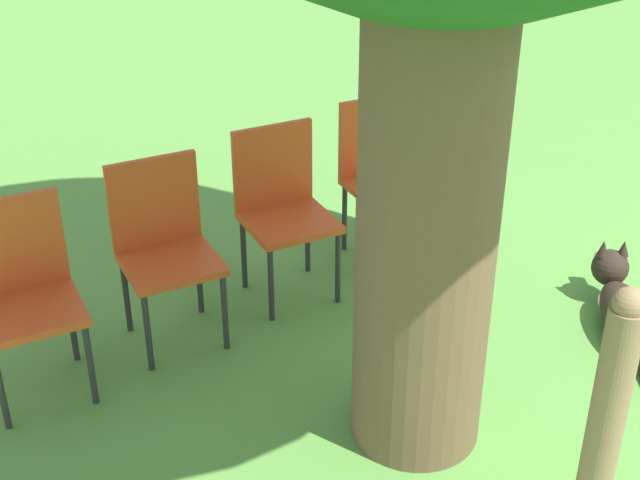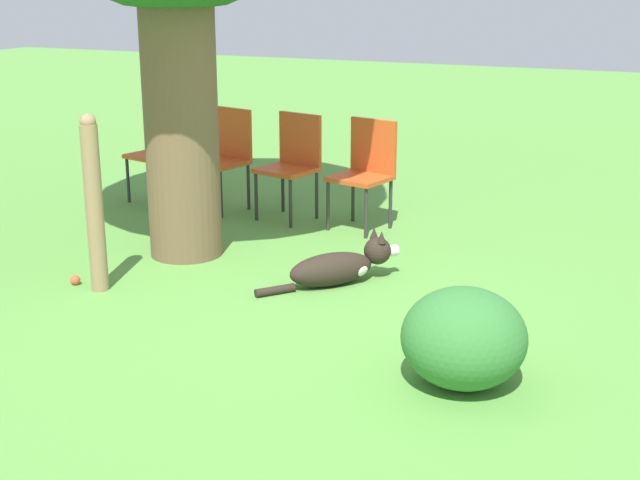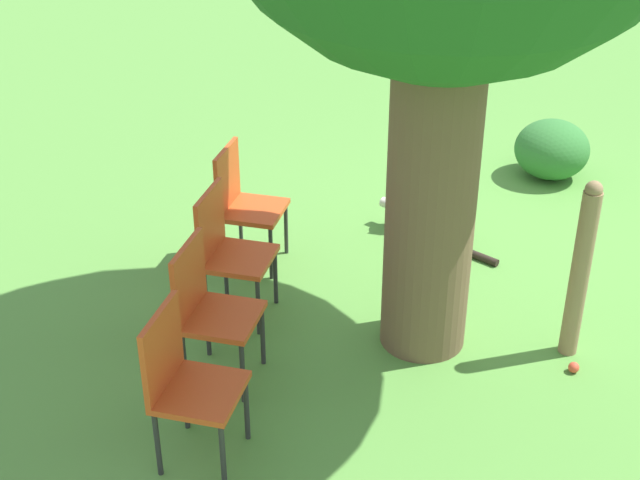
% 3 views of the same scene
% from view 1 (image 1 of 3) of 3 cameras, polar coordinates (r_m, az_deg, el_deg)
% --- Properties ---
extents(ground_plane, '(30.00, 30.00, 0.00)m').
position_cam_1_polar(ground_plane, '(4.28, 18.38, -9.78)').
color(ground_plane, '#56933D').
extents(dog, '(0.86, 0.76, 0.35)m').
position_cam_1_polar(dog, '(4.70, 18.89, -4.17)').
color(dog, '#2D231C').
rests_on(dog, ground_plane).
extents(fence_post, '(0.12, 0.12, 1.20)m').
position_cam_1_polar(fence_post, '(3.08, 17.58, -12.38)').
color(fence_post, '#937551').
rests_on(fence_post, ground_plane).
extents(red_chair_0, '(0.51, 0.53, 0.90)m').
position_cam_1_polar(red_chair_0, '(5.00, 4.08, 4.59)').
color(red_chair_0, '#D14C1E').
rests_on(red_chair_0, ground_plane).
extents(red_chair_1, '(0.51, 0.53, 0.90)m').
position_cam_1_polar(red_chair_1, '(4.61, -2.43, 2.47)').
color(red_chair_1, '#D14C1E').
rests_on(red_chair_1, ground_plane).
extents(red_chair_2, '(0.51, 0.53, 0.90)m').
position_cam_1_polar(red_chair_2, '(4.31, -9.96, -0.02)').
color(red_chair_2, '#D14C1E').
rests_on(red_chair_2, ground_plane).
extents(red_chair_3, '(0.51, 0.53, 0.90)m').
position_cam_1_polar(red_chair_3, '(4.09, -18.45, -2.84)').
color(red_chair_3, '#D14C1E').
rests_on(red_chair_3, ground_plane).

